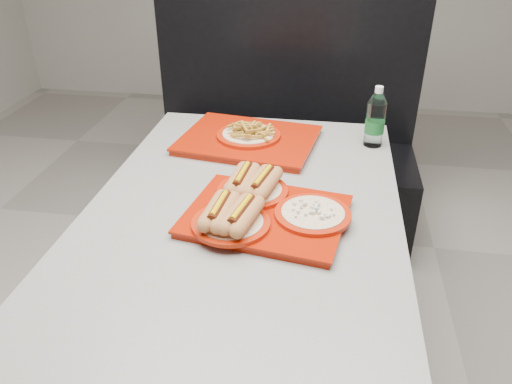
% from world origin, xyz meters
% --- Properties ---
extents(ground, '(6.00, 6.00, 0.00)m').
position_xyz_m(ground, '(0.00, 0.00, 0.00)').
color(ground, gray).
rests_on(ground, ground).
extents(diner_table, '(0.92, 1.42, 0.75)m').
position_xyz_m(diner_table, '(0.00, 0.00, 0.58)').
color(diner_table, black).
rests_on(diner_table, ground).
extents(booth_bench, '(1.30, 0.57, 1.35)m').
position_xyz_m(booth_bench, '(0.00, 1.09, 0.40)').
color(booth_bench, black).
rests_on(booth_bench, ground).
extents(tray_near, '(0.48, 0.41, 0.09)m').
position_xyz_m(tray_near, '(0.06, -0.05, 0.78)').
color(tray_near, '#951604').
rests_on(tray_near, diner_table).
extents(tray_far, '(0.52, 0.44, 0.09)m').
position_xyz_m(tray_far, '(-0.06, 0.44, 0.78)').
color(tray_far, '#951604').
rests_on(tray_far, diner_table).
extents(water_bottle, '(0.07, 0.07, 0.22)m').
position_xyz_m(water_bottle, '(0.39, 0.50, 0.84)').
color(water_bottle, silver).
rests_on(water_bottle, diner_table).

